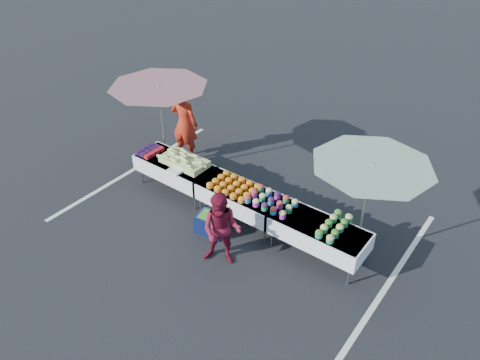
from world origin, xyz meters
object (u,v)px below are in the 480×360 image
Objects in this scene: table_left at (175,168)px; table_center at (240,197)px; vendor at (185,123)px; table_right at (318,232)px; umbrella_right at (371,174)px; storage_bin at (212,223)px; umbrella_left at (159,94)px; customer at (222,230)px.

table_left is 1.00× the size of table_center.
vendor reaches higher than table_center.
table_right is 1.53m from umbrella_right.
storage_bin is at bearing -22.45° from table_left.
table_left is 4.45m from umbrella_right.
table_right is at bearing -147.55° from umbrella_right.
vendor is 0.76× the size of umbrella_left.
vendor is (-4.36, 1.17, 0.37)m from table_right.
vendor reaches higher than table_right.
table_center is 0.79m from storage_bin.
table_left is 1.00× the size of table_right.
umbrella_left is at bearing 180.00° from umbrella_right.
umbrella_left is (-4.30, 0.40, 1.43)m from table_right.
vendor is at bearing 122.98° from table_left.
table_left and table_center have the same top height.
vendor is 1.26× the size of customer.
table_left is 1.23× the size of customer.
table_center reaches higher than storage_bin.
umbrella_right is (0.63, 0.40, 1.34)m from table_right.
table_right is 1.78m from customer.
umbrella_left is 3.85× the size of storage_bin.
umbrella_left is at bearing 174.69° from table_right.
vendor is 3.05m from storage_bin.
umbrella_right is at bearing 32.45° from table_right.
storage_bin is at bearing 118.49° from customer.
umbrella_left is (-2.50, 0.40, 1.43)m from table_center.
vendor is at bearing 155.47° from table_center.
storage_bin is (1.57, -0.65, -0.38)m from table_left.
table_left is 2.85× the size of storage_bin.
customer is at bearing -138.70° from table_right.
storage_bin is (-0.23, -0.65, -0.38)m from table_center.
customer is at bearing -27.88° from umbrella_left.
customer is (-1.33, -1.17, 0.17)m from table_right.
storage_bin is (-2.66, -1.05, -1.72)m from umbrella_right.
storage_bin is (-2.03, -0.65, -0.38)m from table_right.
storage_bin is (2.33, -1.82, -0.76)m from vendor.
vendor is 3.83m from customer.
umbrella_left is 3.09m from storage_bin.
umbrella_left reaches higher than customer.
table_center is 2.84m from vendor.
table_center and table_right have the same top height.
table_right is 0.74× the size of umbrella_left.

